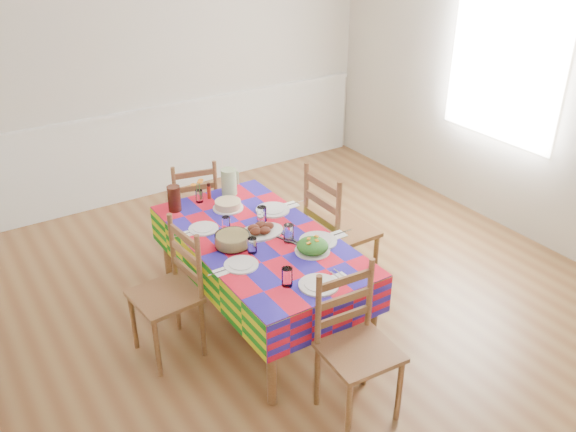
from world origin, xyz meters
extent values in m
cube|color=brown|center=(0.00, 0.00, -0.02)|extent=(4.50, 5.00, 0.04)
cube|color=beige|center=(0.00, 2.52, 1.35)|extent=(4.50, 0.04, 2.70)
cube|color=beige|center=(2.27, 0.00, 1.35)|extent=(0.04, 5.00, 2.70)
cube|color=white|center=(0.00, 2.47, 0.90)|extent=(4.41, 0.06, 0.04)
cube|color=white|center=(0.00, 2.48, 0.45)|extent=(4.41, 0.03, 0.90)
plane|color=white|center=(2.23, 0.30, 1.50)|extent=(0.00, 1.40, 1.40)
cylinder|color=brown|center=(-0.77, -0.71, 0.31)|extent=(0.06, 0.06, 0.62)
cylinder|color=brown|center=(0.01, -0.71, 0.31)|extent=(0.06, 0.06, 0.62)
cylinder|color=brown|center=(-0.77, 0.86, 0.31)|extent=(0.06, 0.06, 0.62)
cylinder|color=brown|center=(0.01, 0.86, 0.31)|extent=(0.06, 0.06, 0.62)
cube|color=brown|center=(-0.38, 0.08, 0.64)|extent=(0.88, 1.68, 0.04)
cube|color=red|center=(-0.38, 0.08, 0.67)|extent=(0.92, 1.71, 0.01)
cube|color=red|center=(-0.84, 0.08, 0.53)|extent=(0.01, 1.71, 0.26)
cube|color=red|center=(0.08, 0.08, 0.53)|extent=(0.01, 1.71, 0.26)
cube|color=red|center=(-0.38, -0.78, 0.53)|extent=(0.92, 0.01, 0.26)
cube|color=red|center=(-0.38, 0.93, 0.53)|extent=(0.92, 0.01, 0.26)
cylinder|color=white|center=(-0.38, -0.62, 0.68)|extent=(0.25, 0.25, 0.01)
cylinder|color=white|center=(-0.38, -0.62, 0.68)|extent=(0.17, 0.17, 0.01)
cylinder|color=white|center=(-0.53, -0.51, 0.73)|extent=(0.07, 0.07, 0.12)
cube|color=white|center=(-0.21, -0.62, 0.67)|extent=(0.09, 0.09, 0.01)
cube|color=silver|center=(-0.23, -0.62, 0.68)|extent=(0.01, 0.16, 0.00)
cube|color=silver|center=(-0.19, -0.62, 0.68)|extent=(0.01, 0.18, 0.00)
cylinder|color=white|center=(-0.66, -0.17, 0.68)|extent=(0.22, 0.22, 0.01)
cylinder|color=white|center=(-0.66, -0.17, 0.68)|extent=(0.16, 0.16, 0.00)
cylinder|color=white|center=(-0.52, -0.07, 0.72)|extent=(0.06, 0.06, 0.11)
cube|color=white|center=(-0.81, -0.17, 0.67)|extent=(0.08, 0.08, 0.00)
cube|color=silver|center=(-0.82, -0.17, 0.68)|extent=(0.14, 0.01, 0.00)
cube|color=silver|center=(-0.79, -0.17, 0.68)|extent=(0.16, 0.01, 0.00)
cylinder|color=white|center=(-0.65, 0.39, 0.67)|extent=(0.21, 0.21, 0.01)
cylinder|color=white|center=(-0.65, 0.39, 0.68)|extent=(0.15, 0.15, 0.00)
cylinder|color=white|center=(-0.52, 0.30, 0.72)|extent=(0.06, 0.06, 0.10)
cube|color=white|center=(-0.79, 0.39, 0.67)|extent=(0.08, 0.08, 0.00)
cube|color=silver|center=(-0.81, 0.39, 0.68)|extent=(0.13, 0.01, 0.00)
cube|color=silver|center=(-0.78, 0.39, 0.68)|extent=(0.16, 0.01, 0.00)
cylinder|color=white|center=(-0.07, -0.19, 0.68)|extent=(0.26, 0.26, 0.01)
cylinder|color=white|center=(-0.07, -0.19, 0.69)|extent=(0.18, 0.18, 0.01)
cylinder|color=white|center=(-0.24, -0.07, 0.73)|extent=(0.07, 0.07, 0.13)
cube|color=white|center=(0.10, -0.19, 0.67)|extent=(0.10, 0.10, 0.01)
cube|color=silver|center=(0.08, -0.19, 0.68)|extent=(0.16, 0.01, 0.00)
cube|color=silver|center=(0.12, -0.19, 0.68)|extent=(0.19, 0.01, 0.00)
cylinder|color=white|center=(-0.09, 0.37, 0.68)|extent=(0.25, 0.25, 0.01)
cylinder|color=white|center=(-0.09, 0.37, 0.69)|extent=(0.18, 0.18, 0.01)
cylinder|color=white|center=(-0.25, 0.26, 0.73)|extent=(0.07, 0.07, 0.12)
cube|color=white|center=(0.08, 0.37, 0.67)|extent=(0.09, 0.09, 0.01)
cube|color=silver|center=(0.06, 0.37, 0.68)|extent=(0.16, 0.01, 0.00)
cube|color=silver|center=(0.10, 0.37, 0.68)|extent=(0.19, 0.01, 0.00)
ellipsoid|color=white|center=(-0.34, 0.13, 0.68)|extent=(0.33, 0.24, 0.02)
ellipsoid|color=#331208|center=(-0.28, 0.13, 0.71)|extent=(0.09, 0.07, 0.05)
ellipsoid|color=#331208|center=(-0.32, 0.17, 0.71)|extent=(0.09, 0.07, 0.05)
ellipsoid|color=#331208|center=(-0.38, 0.15, 0.71)|extent=(0.09, 0.07, 0.05)
ellipsoid|color=#331208|center=(-0.39, 0.11, 0.71)|extent=(0.09, 0.07, 0.05)
ellipsoid|color=#331208|center=(-0.33, 0.08, 0.71)|extent=(0.09, 0.07, 0.05)
cylinder|color=white|center=(-0.18, -0.27, 0.67)|extent=(0.24, 0.24, 0.01)
ellipsoid|color=#174010|center=(-0.18, -0.27, 0.71)|extent=(0.21, 0.21, 0.09)
cube|color=orange|center=(-0.22, -0.30, 0.76)|extent=(0.03, 0.02, 0.01)
cube|color=orange|center=(-0.19, -0.25, 0.76)|extent=(0.03, 0.03, 0.01)
cube|color=orange|center=(-0.16, -0.30, 0.76)|extent=(0.02, 0.03, 0.01)
cube|color=orange|center=(-0.13, -0.25, 0.76)|extent=(0.03, 0.03, 0.01)
cylinder|color=white|center=(-0.59, 0.08, 0.71)|extent=(0.24, 0.24, 0.09)
cylinder|color=tan|center=(-0.59, 0.08, 0.71)|extent=(0.22, 0.22, 0.07)
cylinder|color=white|center=(-0.36, 0.58, 0.67)|extent=(0.23, 0.23, 0.01)
cylinder|color=tan|center=(-0.36, 0.58, 0.71)|extent=(0.20, 0.20, 0.05)
cube|color=black|center=(-0.26, -0.03, 0.67)|extent=(0.11, 0.26, 0.01)
cube|color=black|center=(-0.21, -0.01, 0.67)|extent=(0.05, 0.26, 0.01)
cylinder|color=white|center=(-0.49, 0.80, 0.72)|extent=(0.06, 0.06, 0.10)
cylinder|color=#3C6B23|center=(-0.50, 0.80, 0.76)|extent=(0.00, 0.00, 0.14)
ellipsoid|color=orange|center=(-0.53, 0.80, 0.82)|extent=(0.05, 0.05, 0.02)
cylinder|color=#3C6B23|center=(-0.47, 0.81, 0.76)|extent=(0.00, 0.00, 0.14)
ellipsoid|color=orange|center=(-0.46, 0.82, 0.84)|extent=(0.05, 0.05, 0.02)
cylinder|color=#3C6B23|center=(-0.49, 0.79, 0.76)|extent=(0.00, 0.00, 0.14)
ellipsoid|color=orange|center=(-0.49, 0.77, 0.85)|extent=(0.05, 0.05, 0.02)
cylinder|color=#A81F0D|center=(-0.40, 0.82, 0.73)|extent=(0.03, 0.03, 0.13)
cylinder|color=#A3C38A|center=(-0.23, 0.80, 0.77)|extent=(0.12, 0.12, 0.21)
cylinder|color=black|center=(-0.70, 0.78, 0.77)|extent=(0.10, 0.10, 0.20)
cube|color=white|center=(-0.39, -0.73, 0.68)|extent=(0.07, 0.02, 0.02)
cylinder|color=brown|center=(-0.57, -1.20, 0.22)|extent=(0.04, 0.04, 0.44)
cylinder|color=brown|center=(-0.22, -1.22, 0.22)|extent=(0.04, 0.04, 0.44)
cylinder|color=brown|center=(-0.54, -0.86, 0.22)|extent=(0.04, 0.04, 0.44)
cylinder|color=brown|center=(-0.19, -0.89, 0.22)|extent=(0.04, 0.04, 0.44)
cube|color=brown|center=(-0.38, -1.04, 0.46)|extent=(0.44, 0.42, 0.03)
cylinder|color=brown|center=(-0.54, -0.85, 0.69)|extent=(0.04, 0.04, 0.49)
cylinder|color=brown|center=(-0.19, -0.88, 0.69)|extent=(0.04, 0.04, 0.49)
cube|color=brown|center=(-0.37, -0.87, 0.59)|extent=(0.35, 0.04, 0.05)
cube|color=brown|center=(-0.37, -0.87, 0.72)|extent=(0.35, 0.04, 0.05)
cube|color=brown|center=(-0.37, -0.87, 0.84)|extent=(0.35, 0.04, 0.05)
cylinder|color=brown|center=(-0.18, 1.32, 0.21)|extent=(0.03, 0.03, 0.42)
cylinder|color=brown|center=(-0.51, 1.39, 0.21)|extent=(0.03, 0.03, 0.42)
cylinder|color=brown|center=(-0.25, 1.01, 0.21)|extent=(0.03, 0.03, 0.42)
cylinder|color=brown|center=(-0.58, 1.08, 0.21)|extent=(0.03, 0.03, 0.42)
cube|color=brown|center=(-0.38, 1.20, 0.43)|extent=(0.46, 0.44, 0.03)
cylinder|color=brown|center=(-0.25, 1.00, 0.65)|extent=(0.03, 0.03, 0.46)
cylinder|color=brown|center=(-0.58, 1.07, 0.65)|extent=(0.03, 0.03, 0.46)
cube|color=brown|center=(-0.41, 1.03, 0.56)|extent=(0.33, 0.09, 0.05)
cube|color=brown|center=(-0.41, 1.03, 0.68)|extent=(0.33, 0.09, 0.05)
cube|color=brown|center=(-0.41, 1.03, 0.80)|extent=(0.33, 0.09, 0.05)
cylinder|color=brown|center=(-1.28, 0.24, 0.22)|extent=(0.04, 0.04, 0.44)
cylinder|color=brown|center=(-1.25, -0.11, 0.22)|extent=(0.04, 0.04, 0.44)
cylinder|color=brown|center=(-0.95, 0.27, 0.22)|extent=(0.04, 0.04, 0.44)
cylinder|color=brown|center=(-0.92, -0.08, 0.22)|extent=(0.04, 0.04, 0.44)
cube|color=brown|center=(-1.10, 0.08, 0.46)|extent=(0.42, 0.44, 0.03)
cylinder|color=brown|center=(-0.94, 0.27, 0.68)|extent=(0.04, 0.04, 0.49)
cylinder|color=brown|center=(-0.91, -0.08, 0.68)|extent=(0.04, 0.04, 0.49)
cube|color=brown|center=(-0.93, 0.09, 0.59)|extent=(0.05, 0.35, 0.05)
cube|color=brown|center=(-0.93, 0.09, 0.71)|extent=(0.05, 0.35, 0.05)
cube|color=brown|center=(-0.93, 0.09, 0.84)|extent=(0.05, 0.35, 0.05)
cylinder|color=brown|center=(0.53, -0.12, 0.25)|extent=(0.04, 0.04, 0.49)
cylinder|color=brown|center=(0.53, 0.28, 0.25)|extent=(0.04, 0.04, 0.49)
cylinder|color=brown|center=(0.16, -0.12, 0.25)|extent=(0.04, 0.04, 0.49)
cylinder|color=brown|center=(0.16, 0.27, 0.25)|extent=(0.04, 0.04, 0.49)
cube|color=brown|center=(0.34, 0.08, 0.51)|extent=(0.44, 0.46, 0.03)
cylinder|color=brown|center=(0.15, -0.12, 0.77)|extent=(0.04, 0.04, 0.55)
cylinder|color=brown|center=(0.15, 0.27, 0.77)|extent=(0.04, 0.04, 0.55)
cube|color=brown|center=(0.15, 0.08, 0.66)|extent=(0.02, 0.39, 0.05)
cube|color=brown|center=(0.15, 0.08, 0.80)|extent=(0.02, 0.39, 0.05)
cube|color=brown|center=(0.15, 0.08, 0.94)|extent=(0.02, 0.39, 0.05)
camera|label=1|loc=(-2.19, -3.09, 2.77)|focal=38.00mm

